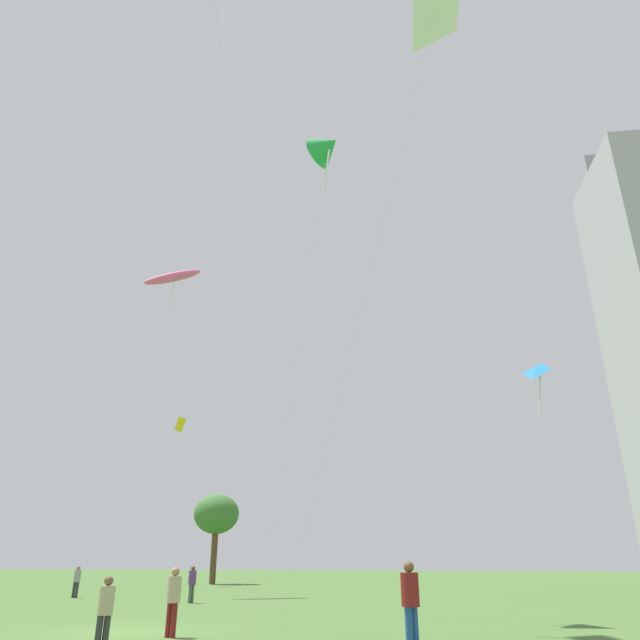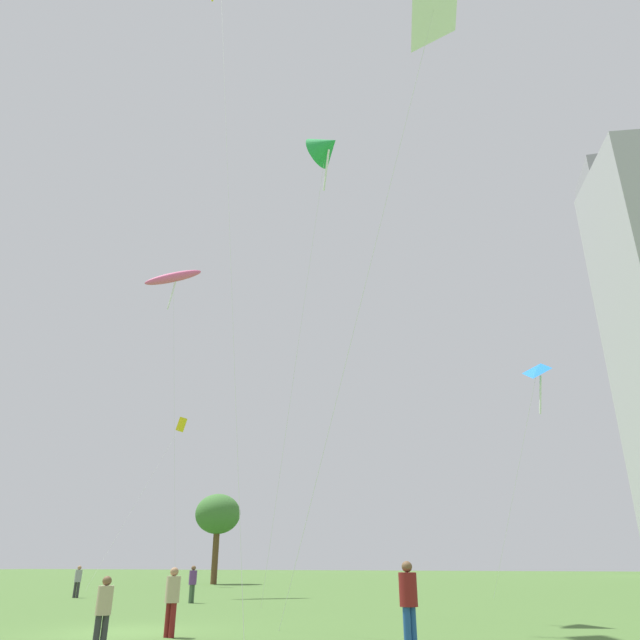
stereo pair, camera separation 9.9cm
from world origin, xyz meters
name	(u,v)px [view 2 (the right image)]	position (x,y,z in m)	size (l,w,h in m)	color
ground	(126,632)	(0.00, 0.00, 0.00)	(280.00, 280.00, 0.00)	#476B30
person_standing_0	(104,608)	(2.09, -3.82, 0.89)	(0.34, 0.34, 1.54)	#2D2D33
person_standing_1	(193,581)	(-4.97, 11.75, 0.97)	(0.37, 0.37, 1.69)	#3F593F
person_standing_2	(78,579)	(-13.48, 13.61, 0.96)	(0.37, 0.37, 1.66)	#2D2D33
person_standing_4	(172,596)	(1.90, -0.79, 0.98)	(0.38, 0.38, 1.70)	maroon
person_standing_6	(409,598)	(8.43, -1.30, 1.07)	(0.41, 0.41, 1.85)	#1E478C
kite_flying_0	(537,374)	(12.34, 15.66, 10.94)	(4.55, 6.12, 11.66)	silver
kite_flying_2	(326,147)	(3.93, 6.29, 20.73)	(5.30, 4.62, 21.71)	silver
kite_flying_3	(181,425)	(-18.44, 30.26, 13.53)	(1.85, 8.45, 14.26)	silver
kite_flying_4	(174,278)	(-11.66, 17.00, 21.25)	(3.94, 9.13, 22.52)	silver
kite_flying_6	(433,12)	(10.35, -2.15, 17.81)	(7.45, 4.96, 18.72)	silver
park_tree_1	(218,515)	(-17.19, 35.94, 6.02)	(4.23, 4.23, 7.92)	brown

